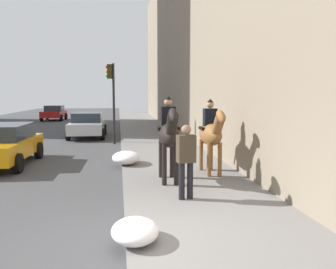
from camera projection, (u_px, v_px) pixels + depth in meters
The scene contains 10 objects.
sidewalk_slab at pixel (232, 240), 5.90m from camera, with size 120.00×3.57×0.12m, color slate.
mounted_horse_near at pixel (169, 134), 9.46m from camera, with size 2.15×0.61×2.34m.
mounted_horse_far at pixel (211, 133), 10.44m from camera, with size 2.15×0.61×2.25m.
pedestrian_greeting at pixel (186, 157), 7.88m from camera, with size 0.31×0.43×1.70m.
car_near_lane at pixel (54, 113), 34.03m from camera, with size 3.95×2.13×1.44m.
car_mid_lane at pixel (2, 144), 12.32m from camera, with size 4.29×2.19×1.44m.
car_far_lane at pixel (88, 124), 20.52m from camera, with size 4.41×2.08×1.44m.
traffic_light_near_curb at pixel (112, 91), 17.43m from camera, with size 0.20×0.44×4.03m.
snow_pile_near at pixel (135, 231), 5.67m from camera, with size 1.00×0.77×0.35m, color white.
snow_pile_far at pixel (126, 158), 12.02m from camera, with size 1.26×0.97×0.44m, color white.
Camera 1 is at (-5.45, 0.08, 2.49)m, focal length 37.47 mm.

